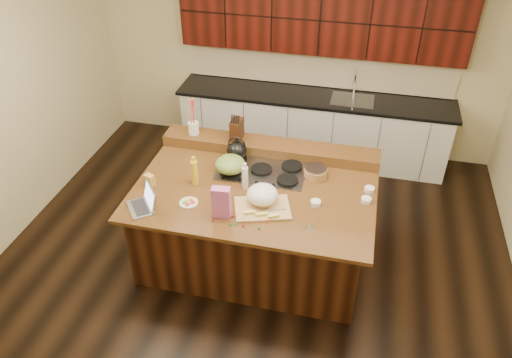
# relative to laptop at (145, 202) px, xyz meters

# --- Properties ---
(room) EXTENTS (5.52, 5.02, 2.72)m
(room) POSITION_rel_laptop_xyz_m (0.95, 0.53, 0.37)
(room) COLOR black
(room) RESTS_ON ground
(island) EXTENTS (2.40, 1.60, 0.92)m
(island) POSITION_rel_laptop_xyz_m (0.95, 0.53, -0.51)
(island) COLOR black
(island) RESTS_ON ground
(back_ledge) EXTENTS (2.40, 0.30, 0.12)m
(back_ledge) POSITION_rel_laptop_xyz_m (0.95, 1.23, 0.00)
(back_ledge) COLOR black
(back_ledge) RESTS_ON island
(cooktop) EXTENTS (0.92, 0.52, 0.05)m
(cooktop) POSITION_rel_laptop_xyz_m (0.95, 0.83, -0.04)
(cooktop) COLOR gray
(cooktop) RESTS_ON island
(back_counter) EXTENTS (3.70, 0.66, 2.40)m
(back_counter) POSITION_rel_laptop_xyz_m (1.25, 2.76, 0.01)
(back_counter) COLOR silver
(back_counter) RESTS_ON ground
(kettle) EXTENTS (0.22, 0.22, 0.19)m
(kettle) POSITION_rel_laptop_xyz_m (0.65, 0.96, 0.09)
(kettle) COLOR black
(kettle) RESTS_ON cooktop
(green_bowl) EXTENTS (0.41, 0.41, 0.17)m
(green_bowl) POSITION_rel_laptop_xyz_m (0.65, 0.70, 0.07)
(green_bowl) COLOR olive
(green_bowl) RESTS_ON cooktop
(laptop) EXTENTS (0.38, 0.39, 0.21)m
(laptop) POSITION_rel_laptop_xyz_m (0.00, 0.00, 0.00)
(laptop) COLOR #B7B7BC
(laptop) RESTS_ON island
(oil_bottle) EXTENTS (0.09, 0.09, 0.27)m
(oil_bottle) POSITION_rel_laptop_xyz_m (0.34, 0.47, 0.08)
(oil_bottle) COLOR gold
(oil_bottle) RESTS_ON island
(vinegar_bottle) EXTENTS (0.08, 0.08, 0.25)m
(vinegar_bottle) POSITION_rel_laptop_xyz_m (0.85, 0.51, 0.07)
(vinegar_bottle) COLOR silver
(vinegar_bottle) RESTS_ON island
(wooden_tray) EXTENTS (0.60, 0.51, 0.21)m
(wooden_tray) POSITION_rel_laptop_xyz_m (1.08, 0.28, 0.04)
(wooden_tray) COLOR tan
(wooden_tray) RESTS_ON island
(ramekin_a) EXTENTS (0.11, 0.11, 0.04)m
(ramekin_a) POSITION_rel_laptop_xyz_m (1.57, 0.41, -0.03)
(ramekin_a) COLOR white
(ramekin_a) RESTS_ON island
(ramekin_b) EXTENTS (0.12, 0.12, 0.04)m
(ramekin_b) POSITION_rel_laptop_xyz_m (2.04, 0.57, -0.03)
(ramekin_b) COLOR white
(ramekin_b) RESTS_ON island
(ramekin_c) EXTENTS (0.12, 0.12, 0.04)m
(ramekin_c) POSITION_rel_laptop_xyz_m (2.06, 0.75, -0.03)
(ramekin_c) COLOR white
(ramekin_c) RESTS_ON island
(strainer_bowl) EXTENTS (0.29, 0.29, 0.09)m
(strainer_bowl) POSITION_rel_laptop_xyz_m (1.51, 0.88, -0.01)
(strainer_bowl) COLOR #996B3F
(strainer_bowl) RESTS_ON island
(kitchen_timer) EXTENTS (0.09, 0.09, 0.07)m
(kitchen_timer) POSITION_rel_laptop_xyz_m (1.57, 0.06, -0.02)
(kitchen_timer) COLOR silver
(kitchen_timer) RESTS_ON island
(pink_bag) EXTENTS (0.18, 0.11, 0.31)m
(pink_bag) POSITION_rel_laptop_xyz_m (0.75, 0.05, 0.10)
(pink_bag) COLOR #BF5A9C
(pink_bag) RESTS_ON island
(candy_plate) EXTENTS (0.24, 0.24, 0.01)m
(candy_plate) POSITION_rel_laptop_xyz_m (0.38, 0.15, -0.05)
(candy_plate) COLOR white
(candy_plate) RESTS_ON island
(package_box) EXTENTS (0.11, 0.09, 0.13)m
(package_box) POSITION_rel_laptop_xyz_m (-0.09, 0.33, 0.01)
(package_box) COLOR #BF9543
(package_box) RESTS_ON island
(utensil_crock) EXTENTS (0.15, 0.15, 0.14)m
(utensil_crock) POSITION_rel_laptop_xyz_m (0.07, 1.23, 0.13)
(utensil_crock) COLOR white
(utensil_crock) RESTS_ON back_ledge
(knife_block) EXTENTS (0.12, 0.19, 0.23)m
(knife_block) POSITION_rel_laptop_xyz_m (0.57, 1.23, 0.18)
(knife_block) COLOR black
(knife_block) RESTS_ON back_ledge
(gumdrop_0) EXTENTS (0.02, 0.02, 0.02)m
(gumdrop_0) POSITION_rel_laptop_xyz_m (0.69, 0.07, -0.05)
(gumdrop_0) COLOR red
(gumdrop_0) RESTS_ON island
(gumdrop_1) EXTENTS (0.02, 0.02, 0.02)m
(gumdrop_1) POSITION_rel_laptop_xyz_m (1.05, 0.10, -0.05)
(gumdrop_1) COLOR #198C26
(gumdrop_1) RESTS_ON island
(gumdrop_2) EXTENTS (0.02, 0.02, 0.02)m
(gumdrop_2) POSITION_rel_laptop_xyz_m (0.72, 0.01, -0.05)
(gumdrop_2) COLOR red
(gumdrop_2) RESTS_ON island
(gumdrop_3) EXTENTS (0.02, 0.02, 0.02)m
(gumdrop_3) POSITION_rel_laptop_xyz_m (1.13, -0.05, -0.05)
(gumdrop_3) COLOR #198C26
(gumdrop_3) RESTS_ON island
(gumdrop_4) EXTENTS (0.02, 0.02, 0.02)m
(gumdrop_4) POSITION_rel_laptop_xyz_m (0.85, 0.05, -0.05)
(gumdrop_4) COLOR red
(gumdrop_4) RESTS_ON island
(gumdrop_5) EXTENTS (0.02, 0.02, 0.02)m
(gumdrop_5) POSITION_rel_laptop_xyz_m (0.91, -0.06, -0.05)
(gumdrop_5) COLOR #198C26
(gumdrop_5) RESTS_ON island
(gumdrop_6) EXTENTS (0.02, 0.02, 0.02)m
(gumdrop_6) POSITION_rel_laptop_xyz_m (0.88, 0.05, -0.05)
(gumdrop_6) COLOR red
(gumdrop_6) RESTS_ON island
(gumdrop_7) EXTENTS (0.02, 0.02, 0.02)m
(gumdrop_7) POSITION_rel_laptop_xyz_m (0.68, -0.05, -0.05)
(gumdrop_7) COLOR #198C26
(gumdrop_7) RESTS_ON island
(gumdrop_8) EXTENTS (0.02, 0.02, 0.02)m
(gumdrop_8) POSITION_rel_laptop_xyz_m (0.69, -0.05, -0.05)
(gumdrop_8) COLOR red
(gumdrop_8) RESTS_ON island
(gumdrop_9) EXTENTS (0.02, 0.02, 0.02)m
(gumdrop_9) POSITION_rel_laptop_xyz_m (0.83, 0.04, -0.05)
(gumdrop_9) COLOR #198C26
(gumdrop_9) RESTS_ON island
(gumdrop_10) EXTENTS (0.02, 0.02, 0.02)m
(gumdrop_10) POSITION_rel_laptop_xyz_m (0.98, -0.06, -0.05)
(gumdrop_10) COLOR red
(gumdrop_10) RESTS_ON island
(gumdrop_11) EXTENTS (0.02, 0.02, 0.02)m
(gumdrop_11) POSITION_rel_laptop_xyz_m (0.86, -0.07, -0.05)
(gumdrop_11) COLOR #198C26
(gumdrop_11) RESTS_ON island
(gumdrop_12) EXTENTS (0.02, 0.02, 0.02)m
(gumdrop_12) POSITION_rel_laptop_xyz_m (1.17, 0.04, -0.05)
(gumdrop_12) COLOR red
(gumdrop_12) RESTS_ON island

